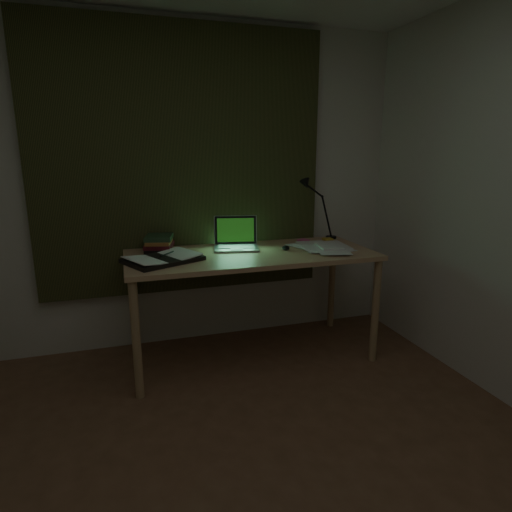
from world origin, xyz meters
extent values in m
cube|color=silver|center=(0.00, 2.00, 1.25)|extent=(3.50, 0.00, 2.50)
cube|color=#272D16|center=(0.00, 1.96, 1.45)|extent=(2.20, 0.06, 2.00)
ellipsoid|color=black|center=(0.69, 1.53, 0.83)|extent=(0.08, 0.10, 0.03)
cube|color=gold|center=(1.16, 1.78, 0.83)|extent=(0.08, 0.08, 0.02)
cube|color=pink|center=(0.94, 1.79, 0.83)|extent=(0.10, 0.10, 0.02)
camera|label=1|loc=(-0.45, -1.39, 1.53)|focal=30.00mm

